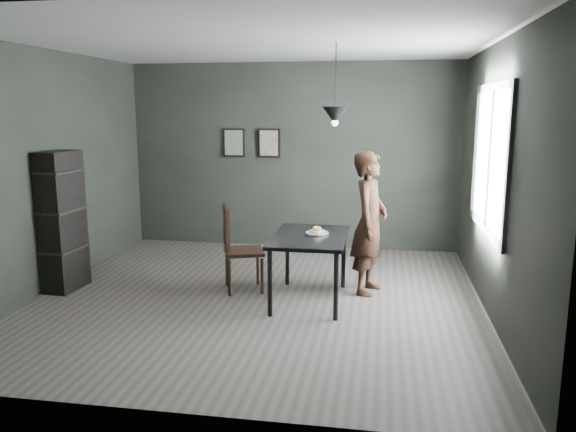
% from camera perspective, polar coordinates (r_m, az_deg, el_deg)
% --- Properties ---
extents(ground, '(5.00, 5.00, 0.00)m').
position_cam_1_polar(ground, '(6.47, -3.16, -8.27)').
color(ground, '#393431').
rests_on(ground, ground).
extents(back_wall, '(5.00, 0.10, 2.80)m').
position_cam_1_polar(back_wall, '(8.60, 0.41, 6.08)').
color(back_wall, black).
rests_on(back_wall, ground).
extents(ceiling, '(5.00, 5.00, 0.02)m').
position_cam_1_polar(ceiling, '(6.15, -3.45, 17.19)').
color(ceiling, silver).
rests_on(ceiling, ground).
extents(window_assembly, '(0.04, 1.96, 1.56)m').
position_cam_1_polar(window_assembly, '(6.28, 19.80, 5.48)').
color(window_assembly, white).
rests_on(window_assembly, ground).
extents(cafe_table, '(0.80, 1.20, 0.75)m').
position_cam_1_polar(cafe_table, '(6.18, 2.21, -2.69)').
color(cafe_table, black).
rests_on(cafe_table, ground).
extents(white_plate, '(0.23, 0.23, 0.01)m').
position_cam_1_polar(white_plate, '(6.24, 2.95, -1.78)').
color(white_plate, white).
rests_on(white_plate, cafe_table).
extents(donut_pile, '(0.18, 0.18, 0.08)m').
position_cam_1_polar(donut_pile, '(6.23, 2.95, -1.51)').
color(donut_pile, beige).
rests_on(donut_pile, white_plate).
extents(woman, '(0.52, 0.68, 1.65)m').
position_cam_1_polar(woman, '(6.52, 8.27, -0.70)').
color(woman, black).
rests_on(woman, ground).
extents(wood_chair, '(0.56, 0.56, 1.01)m').
position_cam_1_polar(wood_chair, '(6.58, -5.32, -2.75)').
color(wood_chair, black).
rests_on(wood_chair, ground).
extents(shelf_unit, '(0.35, 0.57, 1.64)m').
position_cam_1_polar(shelf_unit, '(7.09, -21.95, -0.50)').
color(shelf_unit, black).
rests_on(shelf_unit, ground).
extents(pendant_lamp, '(0.28, 0.28, 0.86)m').
position_cam_1_polar(pendant_lamp, '(6.08, 4.80, 10.18)').
color(pendant_lamp, black).
rests_on(pendant_lamp, ground).
extents(framed_print_left, '(0.34, 0.04, 0.44)m').
position_cam_1_polar(framed_print_left, '(8.74, -5.51, 7.43)').
color(framed_print_left, black).
rests_on(framed_print_left, ground).
extents(framed_print_right, '(0.34, 0.04, 0.44)m').
position_cam_1_polar(framed_print_right, '(8.62, -1.94, 7.42)').
color(framed_print_right, black).
rests_on(framed_print_right, ground).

